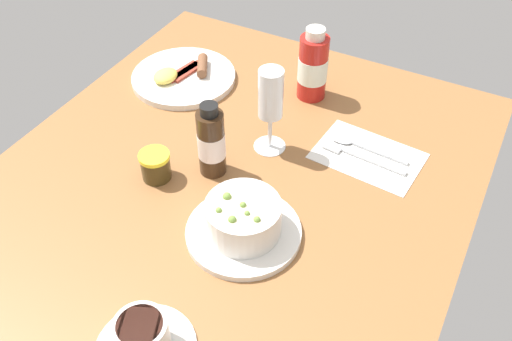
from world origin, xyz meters
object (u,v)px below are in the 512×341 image
Objects in this scene: porridge_bowl at (243,221)px; coffee_cup at (143,340)px; sauce_bottle_red at (313,67)px; breakfast_plate at (183,77)px; jam_jar at (155,166)px; cutlery_setting at (366,155)px; wine_glass at (271,99)px; sauce_bottle_brown at (211,142)px.

coffee_cup is at bearing 175.28° from porridge_bowl.
breakfast_plate is (-8.07, 27.33, -6.26)cm from sauce_bottle_red.
sauce_bottle_red reaches higher than coffee_cup.
jam_jar is 0.24× the size of breakfast_plate.
jam_jar is at bearing 126.57° from cutlery_setting.
jam_jar is (-23.59, 31.80, 2.51)cm from cutlery_setting.
coffee_cup is 65.71cm from sauce_bottle_red.
cutlery_setting is 1.19× the size of wine_glass.
sauce_bottle_brown is (6.54, -8.17, 4.01)cm from jam_jar.
breakfast_plate is at bearing 67.82° from wine_glass.
wine_glass is at bearing -112.18° from breakfast_plate.
jam_jar is 0.35× the size of sauce_bottle_red.
wine_glass reaches higher than cutlery_setting.
coffee_cup is 34.40cm from jam_jar.
sauce_bottle_brown is at bearing 48.61° from porridge_bowl.
sauce_bottle_brown reaches higher than breakfast_plate.
wine_glass is at bearing -39.70° from jam_jar.
wine_glass is 1.09× the size of sauce_bottle_red.
sauce_bottle_brown is 0.65× the size of breakfast_plate.
jam_jar is at bearing 32.65° from coffee_cup.
jam_jar is at bearing 158.21° from sauce_bottle_red.
porridge_bowl is 3.43× the size of jam_jar.
sauce_bottle_red is at bearing -73.55° from breakfast_plate.
porridge_bowl reaches higher than cutlery_setting.
wine_glass is (46.31, 4.16, 8.63)cm from coffee_cup.
jam_jar is 0.37× the size of sauce_bottle_brown.
breakfast_plate is (32.81, 33.33, -2.47)cm from porridge_bowl.
breakfast_plate is (57.37, 31.31, -1.84)cm from coffee_cup.
wine_glass is (21.74, 6.19, 8.00)cm from porridge_bowl.
coffee_cup is 2.54× the size of jam_jar.
sauce_bottle_brown is at bearing -51.31° from jam_jar.
porridge_bowl is 23.98cm from wine_glass.
cutlery_setting is 39.68cm from jam_jar.
coffee_cup is 0.62× the size of breakfast_plate.
sauce_bottle_red is at bearing 3.48° from coffee_cup.
sauce_bottle_brown is (10.94, 12.42, 3.35)cm from porridge_bowl.
sauce_bottle_red is (40.88, 6.01, 3.79)cm from porridge_bowl.
sauce_bottle_brown is at bearing 16.31° from coffee_cup.
breakfast_plate is (21.86, 20.92, -5.82)cm from sauce_bottle_brown.
coffee_cup is 47.29cm from wine_glass.
sauce_bottle_red is 0.70× the size of breakfast_plate.
wine_glass reaches higher than sauce_bottle_brown.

